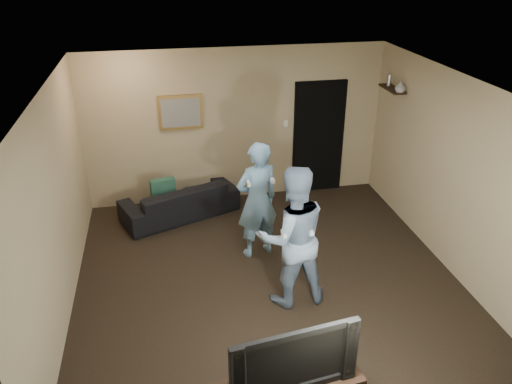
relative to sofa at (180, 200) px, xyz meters
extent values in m
plane|color=black|center=(1.03, -1.97, -0.27)|extent=(5.00, 5.00, 0.00)
cube|color=silver|center=(1.03, -1.97, 2.33)|extent=(5.00, 5.00, 0.04)
cube|color=tan|center=(1.03, 0.53, 1.03)|extent=(5.00, 0.04, 2.60)
cube|color=tan|center=(1.03, -4.47, 1.03)|extent=(5.00, 0.04, 2.60)
cube|color=tan|center=(-1.47, -1.97, 1.03)|extent=(0.04, 5.00, 2.60)
cube|color=tan|center=(3.53, -1.97, 1.03)|extent=(0.04, 5.00, 2.60)
imported|color=black|center=(0.00, 0.00, 0.00)|extent=(2.02, 1.37, 0.55)
cube|color=#164435|center=(-0.25, 0.00, 0.21)|extent=(0.41, 0.21, 0.39)
cube|color=olive|center=(0.13, 0.51, 1.33)|extent=(0.72, 0.05, 0.57)
cube|color=slate|center=(0.13, 0.48, 1.33)|extent=(0.62, 0.01, 0.47)
cube|color=black|center=(2.48, 0.50, 0.73)|extent=(0.90, 0.06, 2.00)
cube|color=silver|center=(1.88, 0.51, 1.03)|extent=(0.08, 0.02, 0.12)
cube|color=black|center=(3.42, -0.17, 1.72)|extent=(0.20, 0.60, 0.03)
imported|color=#ABABB0|center=(3.42, -0.43, 1.81)|extent=(0.19, 0.19, 0.17)
cylinder|color=silver|center=(3.42, -0.03, 1.82)|extent=(0.06, 0.06, 0.18)
imported|color=black|center=(0.75, -4.20, 0.55)|extent=(1.18, 0.31, 0.67)
imported|color=#75A4CC|center=(1.02, -1.35, 0.58)|extent=(0.71, 0.57, 1.71)
cube|color=white|center=(0.86, -1.57, 0.96)|extent=(0.04, 0.14, 0.04)
cube|color=white|center=(1.18, -1.57, 0.97)|extent=(0.05, 0.09, 0.05)
imported|color=#7C94B4|center=(1.23, -2.45, 0.63)|extent=(0.91, 0.73, 1.81)
cube|color=white|center=(1.07, -2.67, 0.83)|extent=(0.04, 0.14, 0.04)
cube|color=white|center=(1.39, -2.67, 0.81)|extent=(0.05, 0.09, 0.05)
camera|label=1|loc=(-0.18, -7.34, 3.76)|focal=35.00mm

